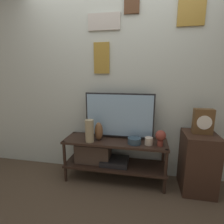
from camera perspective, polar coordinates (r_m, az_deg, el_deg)
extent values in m
plane|color=#4C3D2D|center=(2.39, -0.24, -24.12)|extent=(12.00, 12.00, 0.00)
cube|color=beige|center=(2.42, 2.13, 10.64)|extent=(6.40, 0.06, 2.70)
cube|color=olive|center=(2.43, -3.40, 17.14)|extent=(0.21, 0.02, 0.40)
cube|color=slate|center=(2.42, -3.44, 17.15)|extent=(0.17, 0.01, 0.36)
cube|color=#4C2D19|center=(2.49, 6.47, 31.19)|extent=(0.19, 0.02, 0.17)
cube|color=slate|center=(2.48, 6.46, 31.24)|extent=(0.15, 0.01, 0.14)
cube|color=olive|center=(2.52, 24.76, 29.96)|extent=(0.31, 0.02, 0.52)
cube|color=white|center=(2.52, 24.80, 30.00)|extent=(0.27, 0.01, 0.48)
cube|color=#B7B2A8|center=(2.50, -2.61, 27.39)|extent=(0.42, 0.02, 0.21)
cube|color=#2D2D33|center=(2.49, -2.65, 27.43)|extent=(0.38, 0.01, 0.17)
cube|color=black|center=(2.33, 0.96, -9.48)|extent=(1.35, 0.41, 0.03)
cube|color=black|center=(2.48, 0.93, -16.75)|extent=(1.35, 0.41, 0.03)
cylinder|color=black|center=(2.48, -15.15, -15.37)|extent=(0.04, 0.04, 0.57)
cylinder|color=black|center=(2.28, 17.07, -18.21)|extent=(0.04, 0.04, 0.57)
cylinder|color=black|center=(2.77, -11.89, -12.17)|extent=(0.04, 0.04, 0.57)
cylinder|color=black|center=(2.59, 16.29, -14.27)|extent=(0.04, 0.04, 0.57)
cube|color=black|center=(2.45, 0.94, -15.74)|extent=(0.36, 0.29, 0.07)
cube|color=#47382D|center=(2.48, -6.14, -13.08)|extent=(0.47, 0.23, 0.26)
cylinder|color=black|center=(2.45, -3.50, -7.77)|extent=(0.05, 0.05, 0.02)
cylinder|color=black|center=(2.38, 8.35, -8.51)|extent=(0.05, 0.05, 0.02)
cube|color=black|center=(2.31, 2.40, -1.10)|extent=(0.91, 0.04, 0.59)
cube|color=#8CB2D1|center=(2.30, 2.34, -1.19)|extent=(0.87, 0.01, 0.55)
cylinder|color=tan|center=(2.24, -7.35, -6.15)|extent=(0.11, 0.11, 0.29)
cylinder|color=#2D4251|center=(2.22, 7.30, -9.29)|extent=(0.16, 0.16, 0.08)
ellipsoid|color=brown|center=(2.30, -4.34, -6.28)|extent=(0.11, 0.11, 0.24)
cylinder|color=#C1B29E|center=(2.21, 11.91, -9.27)|extent=(0.10, 0.10, 0.09)
cylinder|color=brown|center=(2.22, 15.46, -9.74)|extent=(0.07, 0.07, 0.07)
sphere|color=brown|center=(2.19, 15.60, -7.38)|extent=(0.13, 0.13, 0.13)
cube|color=#382319|center=(2.46, 26.22, -14.51)|extent=(0.38, 0.44, 0.73)
cube|color=brown|center=(2.31, 27.57, -2.74)|extent=(0.22, 0.10, 0.30)
cylinder|color=white|center=(2.26, 27.94, -3.09)|extent=(0.16, 0.01, 0.16)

